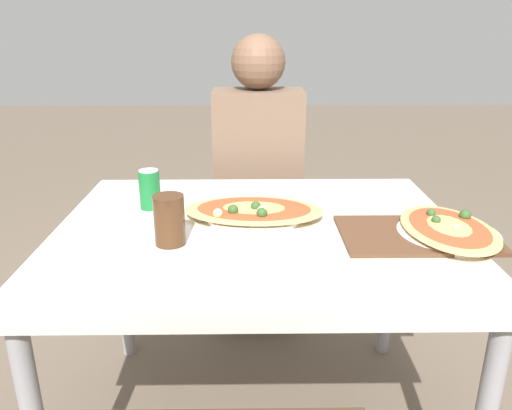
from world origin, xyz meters
name	(u,v)px	position (x,y,z in m)	size (l,w,h in m)	color
dining_table	(258,249)	(0.00, 0.00, 0.66)	(1.16, 0.93, 0.73)	silver
chair_far_seated	(258,205)	(0.01, 0.80, 0.51)	(0.40, 0.40, 0.89)	#3F2D1E
person_seated	(258,163)	(0.01, 0.68, 0.73)	(0.37, 0.24, 1.25)	#2D2D38
pizza_main	(254,212)	(-0.01, 0.07, 0.75)	(0.44, 0.29, 0.06)	white
soda_can	(150,189)	(-0.34, 0.16, 0.79)	(0.07, 0.07, 0.12)	#197233
drink_glass	(169,220)	(-0.23, -0.11, 0.80)	(0.08, 0.08, 0.13)	#4C2D19
serving_tray	(416,235)	(0.43, -0.07, 0.73)	(0.41, 0.27, 0.01)	brown
pizza_second	(448,230)	(0.52, -0.07, 0.75)	(0.27, 0.37, 0.06)	white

